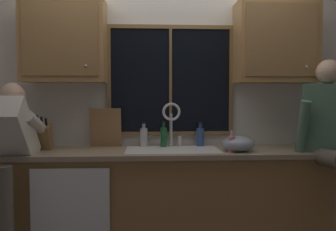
% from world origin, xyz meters
% --- Properties ---
extents(back_wall, '(5.92, 0.12, 2.55)m').
position_xyz_m(back_wall, '(0.00, 0.06, 1.27)').
color(back_wall, silver).
rests_on(back_wall, floor).
extents(window_glass, '(1.10, 0.02, 0.95)m').
position_xyz_m(window_glass, '(0.04, -0.01, 1.52)').
color(window_glass, black).
extents(window_frame_top, '(1.17, 0.02, 0.04)m').
position_xyz_m(window_frame_top, '(0.04, -0.02, 2.02)').
color(window_frame_top, brown).
extents(window_frame_bottom, '(1.17, 0.02, 0.04)m').
position_xyz_m(window_frame_bottom, '(0.04, -0.02, 1.03)').
color(window_frame_bottom, brown).
extents(window_frame_left, '(0.03, 0.02, 0.95)m').
position_xyz_m(window_frame_left, '(-0.52, -0.02, 1.52)').
color(window_frame_left, brown).
extents(window_frame_right, '(0.03, 0.02, 0.95)m').
position_xyz_m(window_frame_right, '(0.61, -0.02, 1.52)').
color(window_frame_right, brown).
extents(window_mullion_center, '(0.02, 0.02, 0.95)m').
position_xyz_m(window_mullion_center, '(0.04, -0.02, 1.52)').
color(window_mullion_center, brown).
extents(lower_cabinet_run, '(3.52, 0.58, 0.88)m').
position_xyz_m(lower_cabinet_run, '(0.00, -0.29, 0.44)').
color(lower_cabinet_run, olive).
rests_on(lower_cabinet_run, floor).
extents(countertop, '(3.58, 0.62, 0.04)m').
position_xyz_m(countertop, '(0.00, -0.31, 0.90)').
color(countertop, gray).
rests_on(countertop, lower_cabinet_run).
extents(dishwasher_front, '(0.60, 0.02, 0.74)m').
position_xyz_m(dishwasher_front, '(-0.76, -0.61, 0.46)').
color(dishwasher_front, white).
extents(upper_cabinet_left, '(0.70, 0.36, 0.72)m').
position_xyz_m(upper_cabinet_left, '(-0.89, -0.17, 1.86)').
color(upper_cabinet_left, '#A87A47').
extents(upper_cabinet_right, '(0.70, 0.36, 0.72)m').
position_xyz_m(upper_cabinet_right, '(0.98, -0.17, 1.86)').
color(upper_cabinet_right, '#A87A47').
extents(sink, '(0.80, 0.46, 0.21)m').
position_xyz_m(sink, '(0.04, -0.30, 0.82)').
color(sink, silver).
rests_on(sink, lower_cabinet_run).
extents(faucet, '(0.18, 0.09, 0.40)m').
position_xyz_m(faucet, '(0.05, -0.12, 1.17)').
color(faucet, silver).
rests_on(faucet, countertop).
extents(person_standing, '(0.53, 0.72, 1.49)m').
position_xyz_m(person_standing, '(-1.29, -0.58, 0.94)').
color(person_standing, '#595147').
rests_on(person_standing, floor).
extents(person_sitting_on_counter, '(0.54, 0.66, 1.26)m').
position_xyz_m(person_sitting_on_counter, '(1.32, -0.57, 1.10)').
color(person_sitting_on_counter, '#595147').
rests_on(person_sitting_on_counter, countertop).
extents(knife_block, '(0.12, 0.18, 0.32)m').
position_xyz_m(knife_block, '(-1.06, -0.23, 1.03)').
color(knife_block, olive).
rests_on(knife_block, countertop).
extents(cutting_board, '(0.28, 0.09, 0.35)m').
position_xyz_m(cutting_board, '(-0.55, -0.09, 1.09)').
color(cutting_board, '#997047').
rests_on(cutting_board, countertop).
extents(mixing_bowl, '(0.27, 0.27, 0.14)m').
position_xyz_m(mixing_bowl, '(0.59, -0.40, 0.98)').
color(mixing_bowl, '#8C99A8').
rests_on(mixing_bowl, countertop).
extents(soap_dispenser, '(0.06, 0.07, 0.18)m').
position_xyz_m(soap_dispenser, '(0.52, -0.45, 0.99)').
color(soap_dispenser, pink).
rests_on(soap_dispenser, countertop).
extents(bottle_green_glass, '(0.06, 0.06, 0.23)m').
position_xyz_m(bottle_green_glass, '(-0.03, -0.12, 1.02)').
color(bottle_green_glass, '#1E592D').
rests_on(bottle_green_glass, countertop).
extents(bottle_tall_clear, '(0.07, 0.07, 0.22)m').
position_xyz_m(bottle_tall_clear, '(-0.21, -0.08, 1.01)').
color(bottle_tall_clear, '#B7B7BC').
rests_on(bottle_tall_clear, countertop).
extents(bottle_amber_small, '(0.07, 0.07, 0.22)m').
position_xyz_m(bottle_amber_small, '(0.31, -0.08, 1.01)').
color(bottle_amber_small, '#334C8C').
rests_on(bottle_amber_small, countertop).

